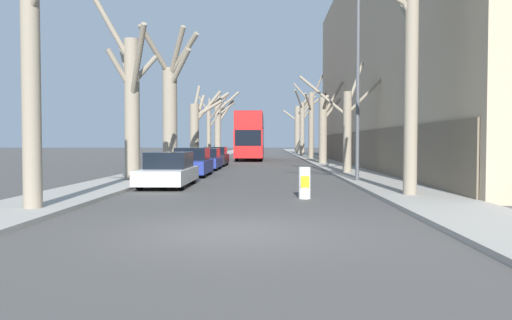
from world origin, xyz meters
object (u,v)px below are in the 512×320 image
(double_decker_bus, at_px, (250,134))
(parked_car_1, at_px, (192,163))
(street_tree_left_5, at_px, (219,124))
(traffic_bollard, at_px, (305,183))
(street_tree_right_5, at_px, (298,126))
(parked_car_0, at_px, (169,170))
(street_tree_left_1, at_px, (131,99))
(street_tree_right_2, at_px, (324,127))
(street_tree_right_4, at_px, (303,124))
(street_tree_right_1, at_px, (347,124))
(parked_car_2, at_px, (206,160))
(street_tree_left_4, at_px, (209,130))
(street_tree_right_3, at_px, (311,120))
(street_tree_left_0, at_px, (28,54))
(lamp_post, at_px, (356,74))
(street_tree_left_2, at_px, (171,107))
(street_tree_left_3, at_px, (197,126))
(street_tree_right_0, at_px, (407,63))
(parked_car_3, at_px, (215,157))

(double_decker_bus, height_order, parked_car_1, double_decker_bus)
(street_tree_left_5, height_order, traffic_bollard, street_tree_left_5)
(double_decker_bus, distance_m, parked_car_1, 23.52)
(street_tree_right_5, distance_m, parked_car_0, 56.27)
(street_tree_left_1, distance_m, street_tree_right_2, 20.74)
(street_tree_right_4, height_order, parked_car_0, street_tree_right_4)
(street_tree_right_1, xyz_separation_m, street_tree_right_4, (-0.03, 35.39, 1.26))
(street_tree_left_1, height_order, parked_car_2, street_tree_left_1)
(street_tree_left_4, xyz_separation_m, street_tree_right_3, (10.36, 3.14, 1.06))
(street_tree_left_4, bearing_deg, parked_car_1, -85.46)
(street_tree_left_1, bearing_deg, street_tree_left_5, 89.62)
(street_tree_left_4, xyz_separation_m, parked_car_1, (1.84, -23.19, -2.31))
(street_tree_left_0, relative_size, lamp_post, 1.03)
(street_tree_left_1, xyz_separation_m, street_tree_left_4, (0.23, 27.26, -0.66))
(street_tree_right_3, relative_size, lamp_post, 1.03)
(street_tree_right_5, bearing_deg, parked_car_2, -101.17)
(street_tree_left_2, xyz_separation_m, street_tree_left_3, (0.31, 9.48, -0.85))
(street_tree_right_0, height_order, parked_car_0, street_tree_right_0)
(street_tree_left_1, xyz_separation_m, traffic_bollard, (7.22, -6.34, -3.17))
(double_decker_bus, relative_size, lamp_post, 1.28)
(street_tree_right_4, relative_size, parked_car_0, 1.78)
(street_tree_right_4, bearing_deg, street_tree_right_2, -89.81)
(parked_car_2, bearing_deg, street_tree_right_0, -62.49)
(street_tree_left_1, relative_size, traffic_bollard, 8.14)
(street_tree_left_2, xyz_separation_m, parked_car_3, (2.04, 6.78, -3.29))
(street_tree_right_2, distance_m, parked_car_1, 16.33)
(lamp_post, distance_m, traffic_bollard, 7.76)
(street_tree_left_0, xyz_separation_m, parked_car_0, (1.93, 7.65, -3.32))
(parked_car_3, relative_size, traffic_bollard, 4.36)
(street_tree_left_1, distance_m, parked_car_2, 10.74)
(street_tree_left_2, height_order, lamp_post, street_tree_left_2)
(street_tree_left_5, height_order, double_decker_bus, street_tree_left_5)
(street_tree_left_0, distance_m, street_tree_left_1, 9.76)
(street_tree_right_0, height_order, street_tree_right_2, street_tree_right_0)
(street_tree_right_5, xyz_separation_m, double_decker_bus, (-6.33, -25.99, -1.65))
(street_tree_left_0, height_order, street_tree_left_2, street_tree_left_0)
(street_tree_right_1, distance_m, lamp_post, 6.47)
(street_tree_right_5, bearing_deg, parked_car_1, -99.83)
(street_tree_right_2, bearing_deg, street_tree_left_0, -110.60)
(parked_car_1, height_order, lamp_post, lamp_post)
(parked_car_0, distance_m, parked_car_2, 12.21)
(street_tree_right_4, relative_size, street_tree_right_5, 0.92)
(parked_car_1, bearing_deg, street_tree_left_2, 113.54)
(street_tree_right_3, bearing_deg, street_tree_left_0, -104.60)
(street_tree_left_0, xyz_separation_m, traffic_bollard, (7.09, 3.41, -3.47))
(street_tree_left_5, xyz_separation_m, street_tree_right_4, (10.19, 4.12, 0.08))
(traffic_bollard, bearing_deg, street_tree_right_0, 5.38)
(street_tree_left_1, height_order, double_decker_bus, street_tree_left_1)
(street_tree_right_2, distance_m, street_tree_right_4, 23.33)
(lamp_post, bearing_deg, street_tree_right_5, 89.16)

